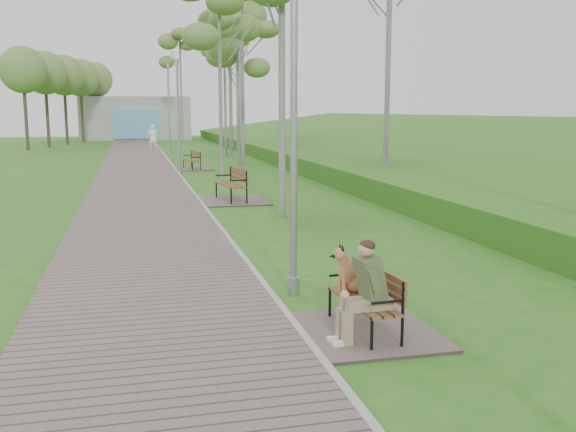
# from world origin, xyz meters

# --- Properties ---
(ground) EXTENTS (120.00, 120.00, 0.00)m
(ground) POSITION_xyz_m (0.00, 0.00, 0.00)
(ground) COLOR #266C1C
(ground) RESTS_ON ground
(walkway) EXTENTS (3.50, 67.00, 0.04)m
(walkway) POSITION_xyz_m (-1.75, 21.50, 0.02)
(walkway) COLOR #6D5F58
(walkway) RESTS_ON ground
(kerb) EXTENTS (0.10, 67.00, 0.05)m
(kerb) POSITION_xyz_m (0.00, 21.50, 0.03)
(kerb) COLOR #999993
(kerb) RESTS_ON ground
(embankment) EXTENTS (14.00, 70.00, 1.60)m
(embankment) POSITION_xyz_m (12.00, 20.00, 0.00)
(embankment) COLOR #4D7D27
(embankment) RESTS_ON ground
(building_north) EXTENTS (10.00, 5.20, 4.00)m
(building_north) POSITION_xyz_m (-1.50, 50.97, 1.99)
(building_north) COLOR #9E9E99
(building_north) RESTS_ON ground
(bench_main) EXTENTS (1.68, 1.86, 1.46)m
(bench_main) POSITION_xyz_m (0.72, -4.66, 0.41)
(bench_main) COLOR #6D5F58
(bench_main) RESTS_ON ground
(bench_second) EXTENTS (2.07, 2.30, 1.27)m
(bench_second) POSITION_xyz_m (0.94, 7.46, 0.24)
(bench_second) COLOR #6D5F58
(bench_second) RESTS_ON ground
(bench_third) EXTENTS (1.72, 1.92, 1.06)m
(bench_third) POSITION_xyz_m (0.78, 18.59, 0.19)
(bench_third) COLOR #6D5F58
(bench_third) RESTS_ON ground
(lamp_post_near) EXTENTS (0.18, 0.18, 4.76)m
(lamp_post_near) POSITION_xyz_m (0.34, -2.76, 2.23)
(lamp_post_near) COLOR gray
(lamp_post_near) RESTS_ON ground
(lamp_post_second) EXTENTS (0.19, 0.19, 4.96)m
(lamp_post_second) POSITION_xyz_m (0.08, 16.94, 2.32)
(lamp_post_second) COLOR gray
(lamp_post_second) RESTS_ON ground
(lamp_post_third) EXTENTS (0.22, 0.22, 5.63)m
(lamp_post_third) POSITION_xyz_m (0.40, 29.23, 2.63)
(lamp_post_third) COLOR gray
(lamp_post_third) RESTS_ON ground
(pedestrian_near) EXTENTS (0.74, 0.56, 1.82)m
(pedestrian_near) POSITION_xyz_m (-0.52, 33.06, 0.91)
(pedestrian_near) COLOR white
(pedestrian_near) RESTS_ON ground
(birch_mid_a) EXTENTS (2.60, 2.60, 8.63)m
(birch_mid_a) POSITION_xyz_m (1.46, 13.32, 6.78)
(birch_mid_a) COLOR silver
(birch_mid_a) RESTS_ON ground
(birch_mid_b) EXTENTS (2.94, 2.94, 9.67)m
(birch_mid_b) POSITION_xyz_m (3.60, 20.83, 7.59)
(birch_mid_b) COLOR silver
(birch_mid_b) RESTS_ON ground
(birch_mid_c) EXTENTS (2.37, 2.37, 6.93)m
(birch_mid_c) POSITION_xyz_m (2.64, 16.27, 5.44)
(birch_mid_c) COLOR silver
(birch_mid_c) RESTS_ON ground
(birch_far_b) EXTENTS (2.43, 2.43, 8.81)m
(birch_far_b) POSITION_xyz_m (3.66, 27.39, 6.92)
(birch_far_b) COLOR silver
(birch_far_b) RESTS_ON ground
(birch_distant_a) EXTENTS (2.67, 2.67, 9.81)m
(birch_distant_a) POSITION_xyz_m (2.17, 42.26, 7.70)
(birch_distant_a) COLOR silver
(birch_distant_a) RESTS_ON ground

